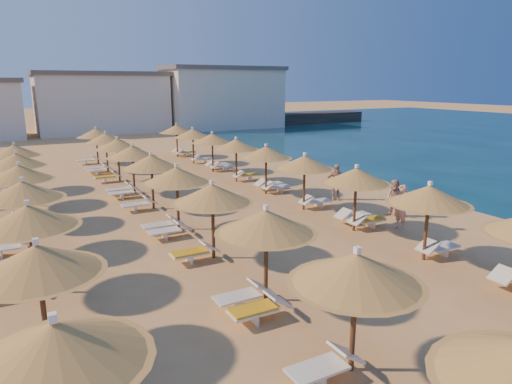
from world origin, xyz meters
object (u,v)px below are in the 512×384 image
jetty (276,119)px  beachgoer_c (336,182)px  beachgoer_b (395,199)px  beachgoer_a (401,207)px  parasol_row_east (305,163)px  parasol_row_west (177,176)px

jetty → beachgoer_c: beachgoer_c is taller
beachgoer_c → beachgoer_b: size_ratio=1.10×
beachgoer_a → beachgoer_c: beachgoer_a is taller
beachgoer_c → beachgoer_b: beachgoer_c is taller
beachgoer_c → parasol_row_east: bearing=-132.5°
jetty → beachgoer_b: (-19.79, -43.25, 0.12)m
parasol_row_east → beachgoer_b: size_ratio=22.84×
jetty → parasol_row_east: parasol_row_east is taller
jetty → beachgoer_b: size_ratio=17.34×
parasol_row_west → beachgoer_a: bearing=-28.9°
parasol_row_west → beachgoer_b: bearing=-18.1°
parasol_row_east → beachgoer_c: bearing=17.6°
parasol_row_west → beachgoer_a: size_ratio=20.67×
jetty → beachgoer_c: size_ratio=15.74×
jetty → beachgoer_a: size_ratio=15.69×
parasol_row_west → beachgoer_b: 9.83m
beachgoer_b → parasol_row_east: bearing=-148.2°
parasol_row_west → beachgoer_c: size_ratio=20.74×
jetty → parasol_row_west: bearing=-127.6°
parasol_row_east → beachgoer_b: (2.91, -3.03, -1.41)m
parasol_row_east → parasol_row_west: size_ratio=1.00×
jetty → parasol_row_east: (-22.70, -40.23, 1.52)m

